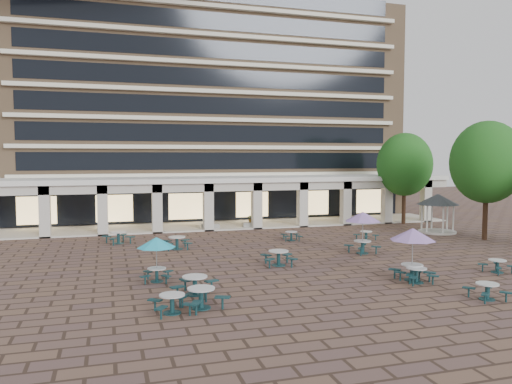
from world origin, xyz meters
TOP-DOWN VIEW (x-y plane):
  - ground at (0.00, 0.00)m, footprint 120.00×120.00m
  - apartment_building at (0.00, 25.47)m, footprint 40.00×15.50m
  - retail_arcade at (0.00, 14.80)m, footprint 42.00×6.60m
  - picnic_table_0 at (-6.56, -8.72)m, footprint 2.32×2.32m
  - picnic_table_1 at (-7.77, -9.03)m, footprint 1.86×1.86m
  - picnic_table_2 at (5.53, -11.00)m, footprint 1.66×1.66m
  - picnic_table_3 at (4.31, -7.61)m, footprint 1.69×1.69m
  - picnic_table_4 at (-7.88, -3.76)m, footprint 1.91×1.91m
  - picnic_table_5 at (-6.46, -6.63)m, footprint 2.33×2.33m
  - picnic_table_6 at (4.39, -7.12)m, footprint 2.26×2.26m
  - picnic_table_7 at (9.75, -6.96)m, footprint 1.68×1.68m
  - picnic_table_8 at (-5.75, 4.72)m, footprint 1.93×1.93m
  - picnic_table_9 at (2.82, 5.82)m, footprint 1.67×1.67m
  - picnic_table_10 at (-0.89, -2.00)m, footprint 2.11×2.11m
  - picnic_table_11 at (5.44, -0.14)m, footprint 2.31×2.31m
  - picnic_table_12 at (-9.47, 8.13)m, footprint 2.32×2.32m
  - picnic_table_13 at (8.21, 4.39)m, footprint 1.76×1.76m
  - gazebo at (15.60, 6.04)m, footprint 3.38×3.38m
  - tree_east_a at (16.79, 2.05)m, footprint 5.31×5.31m
  - tree_east_c at (16.03, 11.53)m, footprint 5.03×5.03m
  - planter_left at (-1.83, 12.90)m, footprint 1.50×0.88m
  - planter_right at (1.76, 12.90)m, footprint 1.50×0.74m

SIDE VIEW (x-z plane):
  - ground at x=0.00m, z-range 0.00..0.00m
  - picnic_table_9 at x=2.82m, z-range 0.06..0.73m
  - picnic_table_13 at x=8.21m, z-range 0.06..0.73m
  - picnic_table_7 at x=9.75m, z-range 0.07..0.75m
  - picnic_table_2 at x=5.53m, z-range 0.07..0.79m
  - picnic_table_3 at x=4.31m, z-range 0.07..0.82m
  - picnic_table_1 at x=-7.77m, z-range 0.07..0.84m
  - picnic_table_8 at x=-5.75m, z-range 0.08..0.93m
  - picnic_table_5 at x=-6.46m, z-range 0.08..0.93m
  - planter_right at x=1.76m, z-range -0.12..1.14m
  - picnic_table_0 at x=-6.56m, z-range 0.08..0.94m
  - picnic_table_10 at x=-0.89m, z-range 0.08..0.94m
  - picnic_table_12 at x=-9.47m, z-range 0.08..0.94m
  - planter_left at x=-1.83m, z-range -0.09..1.26m
  - picnic_table_4 at x=-7.88m, z-range 0.77..2.98m
  - picnic_table_6 at x=4.39m, z-range 0.91..3.52m
  - picnic_table_11 at x=5.44m, z-range 0.93..3.60m
  - gazebo at x=15.60m, z-range 0.80..3.94m
  - retail_arcade at x=0.00m, z-range 0.80..5.20m
  - tree_east_c at x=16.03m, z-range 1.29..9.67m
  - tree_east_a at x=16.79m, z-range 1.36..10.20m
  - apartment_building at x=0.00m, z-range 0.00..25.20m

